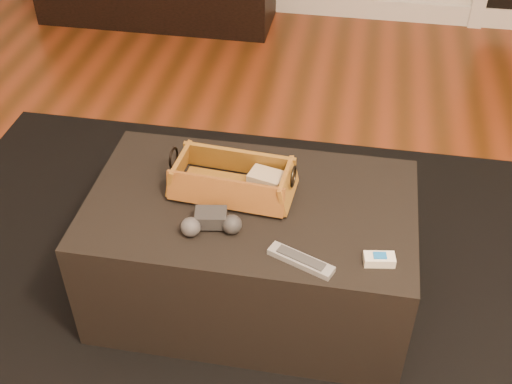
% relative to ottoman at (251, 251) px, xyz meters
% --- Properties ---
extents(baseboard, '(5.00, 0.04, 0.12)m').
position_rel_ottoman_xyz_m(baseboard, '(0.08, 2.33, -0.16)').
color(baseboard, white).
rests_on(baseboard, floor).
extents(area_rug, '(2.60, 2.00, 0.01)m').
position_rel_ottoman_xyz_m(area_rug, '(0.00, -0.05, -0.22)').
color(area_rug, black).
rests_on(area_rug, floor).
extents(ottoman, '(1.00, 0.60, 0.42)m').
position_rel_ottoman_xyz_m(ottoman, '(0.00, 0.00, 0.00)').
color(ottoman, black).
rests_on(ottoman, area_rug).
extents(tv_remote, '(0.20, 0.05, 0.02)m').
position_rel_ottoman_xyz_m(tv_remote, '(-0.08, 0.03, 0.23)').
color(tv_remote, black).
rests_on(tv_remote, wicker_basket).
extents(cloth_bundle, '(0.12, 0.09, 0.06)m').
position_rel_ottoman_xyz_m(cloth_bundle, '(0.04, 0.06, 0.25)').
color(cloth_bundle, tan).
rests_on(cloth_bundle, wicker_basket).
extents(wicker_basket, '(0.39, 0.22, 0.13)m').
position_rel_ottoman_xyz_m(wicker_basket, '(-0.06, 0.04, 0.25)').
color(wicker_basket, '#9C6A23').
rests_on(wicker_basket, ottoman).
extents(game_controller, '(0.18, 0.12, 0.06)m').
position_rel_ottoman_xyz_m(game_controller, '(-0.09, -0.14, 0.24)').
color(game_controller, '#242526').
rests_on(game_controller, ottoman).
extents(silver_remote, '(0.19, 0.11, 0.02)m').
position_rel_ottoman_xyz_m(silver_remote, '(0.18, -0.23, 0.22)').
color(silver_remote, gray).
rests_on(silver_remote, ottoman).
extents(cream_gadget, '(0.09, 0.05, 0.03)m').
position_rel_ottoman_xyz_m(cream_gadget, '(0.39, -0.19, 0.22)').
color(cream_gadget, white).
rests_on(cream_gadget, ottoman).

